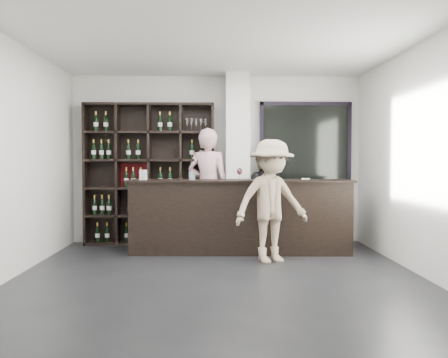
{
  "coord_description": "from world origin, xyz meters",
  "views": [
    {
      "loc": [
        -0.08,
        -5.56,
        1.42
      ],
      "look_at": [
        0.09,
        1.1,
        1.17
      ],
      "focal_mm": 38.0,
      "sensor_mm": 36.0,
      "label": 1
    }
  ],
  "objects_px": {
    "taster_pink": "(208,187)",
    "taster_black": "(263,196)",
    "wine_shelf": "(150,174)",
    "tasting_counter": "(240,216)",
    "customer": "(271,201)"
  },
  "relations": [
    {
      "from": "taster_pink",
      "to": "wine_shelf",
      "type": "bearing_deg",
      "value": 7.49
    },
    {
      "from": "wine_shelf",
      "to": "taster_black",
      "type": "height_order",
      "value": "wine_shelf"
    },
    {
      "from": "taster_black",
      "to": "tasting_counter",
      "type": "bearing_deg",
      "value": 68.42
    },
    {
      "from": "wine_shelf",
      "to": "customer",
      "type": "bearing_deg",
      "value": -38.57
    },
    {
      "from": "tasting_counter",
      "to": "taster_black",
      "type": "height_order",
      "value": "taster_black"
    },
    {
      "from": "taster_pink",
      "to": "taster_black",
      "type": "height_order",
      "value": "taster_pink"
    },
    {
      "from": "wine_shelf",
      "to": "taster_black",
      "type": "relative_size",
      "value": 1.45
    },
    {
      "from": "tasting_counter",
      "to": "taster_black",
      "type": "bearing_deg",
      "value": 58.99
    },
    {
      "from": "tasting_counter",
      "to": "taster_black",
      "type": "relative_size",
      "value": 2.07
    },
    {
      "from": "wine_shelf",
      "to": "taster_black",
      "type": "bearing_deg",
      "value": -4.9
    },
    {
      "from": "customer",
      "to": "taster_black",
      "type": "bearing_deg",
      "value": 67.71
    },
    {
      "from": "taster_pink",
      "to": "taster_black",
      "type": "relative_size",
      "value": 1.19
    },
    {
      "from": "taster_pink",
      "to": "tasting_counter",
      "type": "bearing_deg",
      "value": 144.43
    },
    {
      "from": "customer",
      "to": "tasting_counter",
      "type": "bearing_deg",
      "value": 98.52
    },
    {
      "from": "wine_shelf",
      "to": "taster_pink",
      "type": "relative_size",
      "value": 1.22
    }
  ]
}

